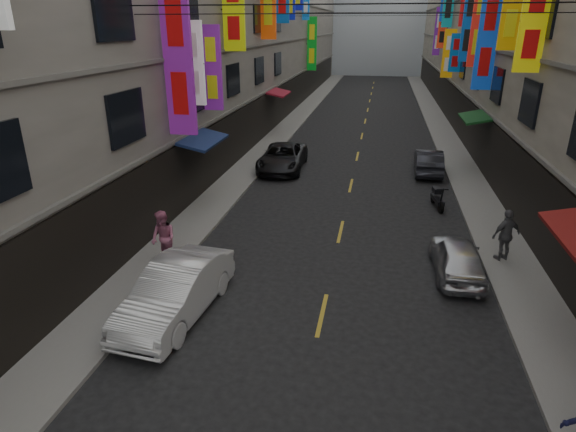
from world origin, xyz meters
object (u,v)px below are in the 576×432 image
at_px(scooter_far_right, 437,198).
at_px(car_right_mid, 457,258).
at_px(car_left_mid, 176,291).
at_px(car_left_far, 283,157).
at_px(pedestrian_lfar, 163,239).
at_px(car_right_far, 428,161).
at_px(pedestrian_rfar, 506,235).

height_order(scooter_far_right, car_right_mid, car_right_mid).
relative_size(car_left_mid, car_left_far, 0.91).
xyz_separation_m(scooter_far_right, car_right_mid, (0.01, -6.35, 0.18)).
distance_m(car_left_mid, pedestrian_lfar, 3.05).
relative_size(car_left_mid, car_right_far, 1.15).
relative_size(car_right_mid, car_right_far, 0.91).
relative_size(scooter_far_right, car_left_far, 0.35).
height_order(scooter_far_right, car_left_mid, car_left_mid).
xyz_separation_m(car_right_far, pedestrian_rfar, (1.68, -10.63, 0.36)).
bearing_deg(car_right_far, car_left_far, 7.25).
xyz_separation_m(car_left_mid, car_left_far, (0.00, 14.97, -0.06)).
xyz_separation_m(car_left_far, car_right_mid, (8.00, -11.06, -0.08)).
distance_m(car_right_far, pedestrian_rfar, 10.77).
relative_size(scooter_far_right, car_left_mid, 0.39).
bearing_deg(scooter_far_right, car_right_mid, 80.68).
bearing_deg(car_left_far, pedestrian_lfar, -98.68).
bearing_deg(car_left_mid, car_right_far, 68.58).
distance_m(scooter_far_right, car_right_far, 5.51).
relative_size(car_left_far, pedestrian_lfar, 2.69).
distance_m(scooter_far_right, car_right_mid, 6.35).
height_order(car_left_mid, car_left_far, car_left_mid).
distance_m(car_right_mid, pedestrian_rfar, 2.12).
relative_size(car_left_mid, pedestrian_lfar, 2.46).
bearing_deg(car_right_mid, car_left_far, -55.58).
relative_size(pedestrian_lfar, pedestrian_rfar, 1.04).
bearing_deg(car_left_far, car_right_far, 4.10).
bearing_deg(pedestrian_lfar, car_right_far, 84.27).
bearing_deg(car_right_mid, pedestrian_lfar, 6.24).
xyz_separation_m(car_right_mid, car_right_far, (0.00, 11.86, 0.04)).
bearing_deg(pedestrian_rfar, car_left_far, -73.32).
relative_size(car_left_mid, pedestrian_rfar, 2.55).
xyz_separation_m(pedestrian_lfar, pedestrian_rfar, (11.22, 2.51, -0.03)).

